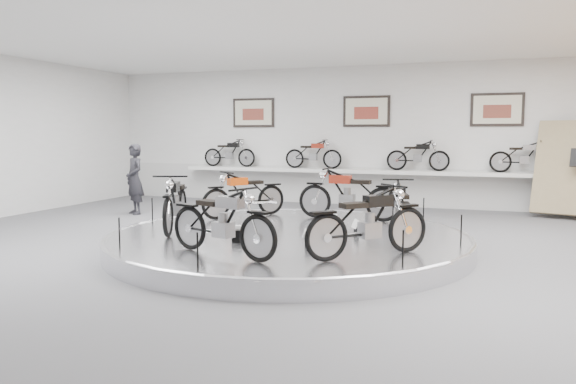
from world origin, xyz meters
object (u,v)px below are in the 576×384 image
(bike_e, at_px, (222,221))
(visitor, at_px, (135,179))
(bike_b, at_px, (348,194))
(bike_a, at_px, (400,208))
(bike_c, at_px, (244,194))
(display_platform, at_px, (289,242))
(bike_f, at_px, (369,221))
(bike_d, at_px, (175,202))
(shelf, at_px, (364,171))

(bike_e, height_order, visitor, visitor)
(bike_b, xyz_separation_m, visitor, (-5.85, 1.00, 0.07))
(bike_a, height_order, bike_c, bike_c)
(display_platform, distance_m, bike_e, 2.18)
(display_platform, relative_size, bike_f, 3.63)
(display_platform, height_order, bike_b, bike_b)
(bike_b, xyz_separation_m, bike_c, (-2.17, -0.38, -0.04))
(display_platform, distance_m, visitor, 6.02)
(bike_b, xyz_separation_m, bike_d, (-2.70, -2.28, -0.01))
(display_platform, height_order, bike_c, bike_c)
(bike_c, relative_size, bike_d, 0.94)
(bike_e, height_order, bike_f, bike_f)
(bike_e, bearing_deg, shelf, 106.51)
(bike_a, relative_size, bike_b, 0.90)
(visitor, bearing_deg, bike_d, -11.83)
(visitor, bearing_deg, bike_c, 13.76)
(bike_b, bearing_deg, bike_e, 79.12)
(bike_b, height_order, bike_d, bike_b)
(bike_f, distance_m, visitor, 8.18)
(display_platform, bearing_deg, visitor, 150.95)
(shelf, distance_m, bike_b, 4.55)
(bike_c, height_order, bike_d, bike_d)
(bike_b, height_order, visitor, visitor)
(bike_b, relative_size, bike_c, 1.08)
(bike_d, bearing_deg, bike_c, 143.64)
(bike_a, height_order, bike_f, bike_f)
(bike_e, xyz_separation_m, visitor, (-4.93, 4.95, 0.09))
(bike_a, distance_m, bike_e, 3.36)
(bike_c, relative_size, bike_e, 0.97)
(display_platform, relative_size, shelf, 0.58)
(display_platform, relative_size, visitor, 3.54)
(display_platform, relative_size, bike_c, 3.81)
(shelf, xyz_separation_m, bike_b, (0.63, -4.50, -0.16))
(bike_f, bearing_deg, bike_c, 91.73)
(bike_b, height_order, bike_c, bike_b)
(bike_c, bearing_deg, bike_b, 136.55)
(shelf, xyz_separation_m, bike_c, (-1.54, -4.88, -0.21))
(bike_c, bearing_deg, bike_e, 55.70)
(bike_d, xyz_separation_m, bike_e, (1.78, -1.68, -0.01))
(bike_b, xyz_separation_m, bike_f, (1.09, -3.32, -0.02))
(display_platform, height_order, bike_f, bike_f)
(display_platform, height_order, visitor, visitor)
(bike_c, bearing_deg, bike_f, 84.50)
(bike_a, relative_size, bike_c, 0.97)
(bike_a, height_order, bike_d, bike_d)
(bike_b, xyz_separation_m, bike_e, (-0.92, -3.96, -0.02))
(bike_a, distance_m, bike_c, 3.58)
(bike_b, bearing_deg, visitor, -7.42)
(bike_a, xyz_separation_m, bike_b, (-1.27, 1.41, 0.05))
(bike_f, bearing_deg, shelf, 56.19)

